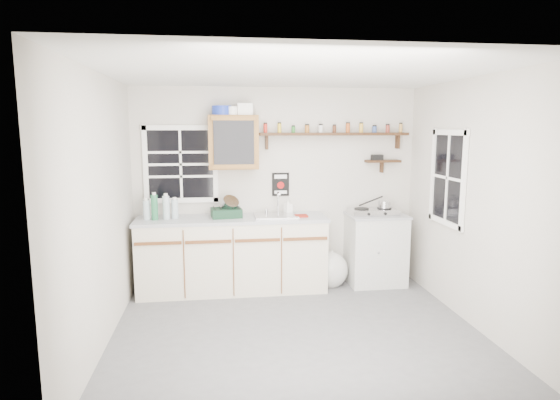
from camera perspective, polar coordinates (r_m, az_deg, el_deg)
The scene contains 18 objects.
room at distance 4.44m, azimuth 2.15°, elevation -0.93°, with size 3.64×3.24×2.54m.
main_cabinet at distance 5.83m, azimuth -5.79°, elevation -6.55°, with size 2.31×0.63×0.92m.
right_cabinet at distance 6.18m, azimuth 11.56°, elevation -5.84°, with size 0.73×0.57×0.91m.
sink at distance 5.76m, azimuth -0.52°, elevation -1.88°, with size 0.52×0.44×0.29m.
upper_cabinet at distance 5.76m, azimuth -5.70°, elevation 7.03°, with size 0.60×0.32×0.65m.
upper_cabinet_clutter at distance 5.76m, azimuth -6.02°, elevation 10.84°, with size 0.49×0.24×0.14m.
spice_shelf at distance 6.01m, azimuth 6.64°, elevation 8.06°, with size 1.91×0.18×0.34m.
secondary_shelf at distance 6.22m, azimuth 12.21°, elevation 4.71°, with size 0.45×0.16×0.24m.
warning_sign at distance 6.00m, azimuth 0.07°, elevation 1.92°, with size 0.22×0.02×0.30m.
window_back at distance 5.94m, azimuth -12.01°, elevation 4.27°, with size 0.93×0.03×0.98m.
window_right at distance 5.51m, azimuth 19.79°, elevation 2.55°, with size 0.03×0.78×1.08m.
water_bottles at distance 5.73m, azimuth -14.36°, elevation -0.95°, with size 0.40×0.15×0.33m.
dish_rack at distance 5.73m, azimuth -6.43°, elevation -1.23°, with size 0.39×0.31×0.27m.
soap_bottle at distance 5.92m, azimuth 1.00°, elevation -0.77°, with size 0.09×0.09×0.19m, color silver.
rag at distance 5.73m, azimuth 2.58°, elevation -1.94°, with size 0.16×0.13×0.02m, color maroon.
hotplate at distance 6.04m, azimuth 11.26°, elevation -1.38°, with size 0.60×0.33×0.09m.
saucepan at distance 6.07m, azimuth 12.55°, elevation -0.55°, with size 0.37×0.24×0.16m.
trash_bag at distance 6.05m, azimuth 6.15°, elevation -8.42°, with size 0.44×0.39×0.50m.
Camera 1 is at (-0.74, -4.32, 2.01)m, focal length 30.00 mm.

